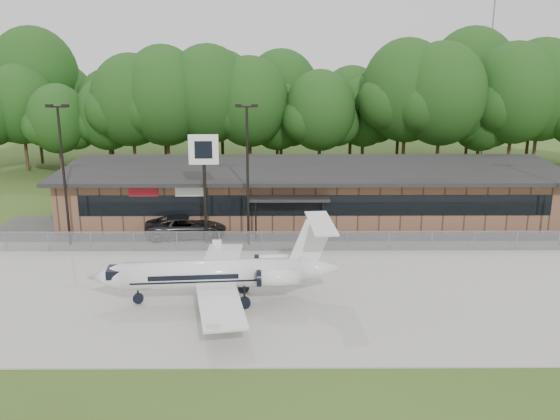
{
  "coord_description": "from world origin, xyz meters",
  "views": [
    {
      "loc": [
        -2.98,
        -26.61,
        14.91
      ],
      "look_at": [
        -2.74,
        12.0,
        3.93
      ],
      "focal_mm": 40.0,
      "sensor_mm": 36.0,
      "label": 1
    }
  ],
  "objects_px": {
    "business_jet": "(221,275)",
    "suv": "(186,226)",
    "pole_sign": "(204,161)",
    "terminal": "(312,191)"
  },
  "relations": [
    {
      "from": "business_jet",
      "to": "suv",
      "type": "distance_m",
      "value": 12.55
    },
    {
      "from": "terminal",
      "to": "pole_sign",
      "type": "height_order",
      "value": "pole_sign"
    },
    {
      "from": "suv",
      "to": "pole_sign",
      "type": "xyz_separation_m",
      "value": [
        1.72,
        -1.56,
        5.33
      ]
    },
    {
      "from": "terminal",
      "to": "suv",
      "type": "height_order",
      "value": "terminal"
    },
    {
      "from": "terminal",
      "to": "suv",
      "type": "bearing_deg",
      "value": -150.37
    },
    {
      "from": "suv",
      "to": "pole_sign",
      "type": "height_order",
      "value": "pole_sign"
    },
    {
      "from": "terminal",
      "to": "suv",
      "type": "relative_size",
      "value": 6.77
    },
    {
      "from": "suv",
      "to": "pole_sign",
      "type": "relative_size",
      "value": 0.75
    },
    {
      "from": "terminal",
      "to": "business_jet",
      "type": "height_order",
      "value": "business_jet"
    },
    {
      "from": "terminal",
      "to": "pole_sign",
      "type": "xyz_separation_m",
      "value": [
        -8.1,
        -7.14,
        3.99
      ]
    }
  ]
}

